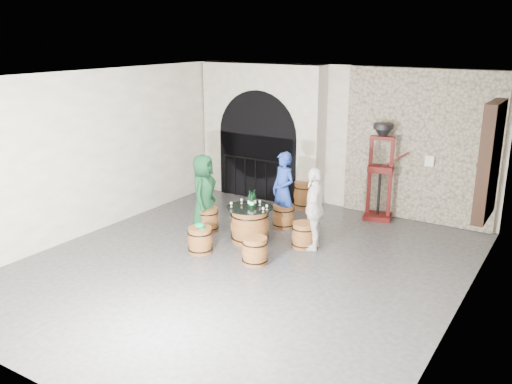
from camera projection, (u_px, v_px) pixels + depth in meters
The scene contains 31 objects.
ground at pixel (243, 265), 9.37m from camera, with size 8.00×8.00×0.00m, color #2C2C2E.
wall_back at pixel (340, 138), 12.17m from camera, with size 8.00×8.00×0.00m, color silver.
wall_front at pixel (33, 258), 5.66m from camera, with size 8.00×8.00×0.00m, color silver.
wall_left at pixel (95, 152), 10.70m from camera, with size 8.00×8.00×0.00m, color silver.
wall_right at pixel (464, 212), 7.13m from camera, with size 8.00×8.00×0.00m, color silver.
ceiling at pixel (242, 77), 8.46m from camera, with size 8.00×8.00×0.00m, color beige.
stone_facing_panel at pixel (420, 147), 11.20m from camera, with size 3.20×0.12×3.18m, color #A0977F.
arched_opening at pixel (262, 132), 12.93m from camera, with size 3.10×0.60×3.19m.
shuttered_window at pixel (489, 161), 9.09m from camera, with size 0.23×1.10×2.00m.
barrel_table at pixel (250, 224), 10.36m from camera, with size 0.89×0.89×0.69m.
barrel_stool_left at pixel (208, 219), 10.97m from camera, with size 0.46×0.46×0.48m.
barrel_stool_far at pixel (283, 216), 11.16m from camera, with size 0.46×0.46×0.48m.
barrel_stool_right at pixel (304, 235), 10.10m from camera, with size 0.46×0.46×0.48m.
barrel_stool_near_right at pixel (255, 251), 9.38m from camera, with size 0.46×0.46×0.48m.
barrel_stool_near_left at pixel (200, 240), 9.86m from camera, with size 0.46×0.46×0.48m.
green_cap at pixel (200, 226), 9.78m from camera, with size 0.23×0.19×0.10m.
person_green at pixel (204, 193), 10.86m from camera, with size 0.77×0.50×1.57m, color #113E22.
person_blue at pixel (283, 190), 10.99m from camera, with size 0.58×0.38×1.58m, color #1B3899.
person_white at pixel (314, 209), 9.89m from camera, with size 0.91×0.38×1.55m, color white.
wine_bottle_left at pixel (250, 200), 10.24m from camera, with size 0.08×0.08×0.32m.
wine_bottle_center at pixel (252, 202), 10.16m from camera, with size 0.08×0.08×0.32m.
wine_bottle_right at pixel (254, 200), 10.27m from camera, with size 0.08×0.08×0.32m.
tasting_glass_a at pixel (231, 204), 10.26m from camera, with size 0.05×0.05×0.10m, color #B47123, non-canonical shape.
tasting_glass_b at pixel (267, 207), 10.10m from camera, with size 0.05×0.05×0.10m, color #B47123, non-canonical shape.
tasting_glass_c at pixel (252, 199), 10.58m from camera, with size 0.05×0.05×0.10m, color #B47123, non-canonical shape.
tasting_glass_d at pixel (260, 203), 10.36m from camera, with size 0.05×0.05×0.10m, color #B47123, non-canonical shape.
tasting_glass_e at pixel (263, 210), 9.95m from camera, with size 0.05×0.05×0.10m, color #B47123, non-canonical shape.
tasting_glass_f at pixel (242, 201), 10.47m from camera, with size 0.05×0.05×0.10m, color #B47123, non-canonical shape.
side_barrel at pixel (303, 195), 12.39m from camera, with size 0.46×0.46×0.61m.
corking_press at pixel (381, 165), 11.37m from camera, with size 0.89×0.57×2.07m.
control_box at pixel (430, 161), 11.08m from camera, with size 0.18×0.10×0.22m, color silver.
Camera 1 is at (4.76, -7.20, 3.87)m, focal length 38.00 mm.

